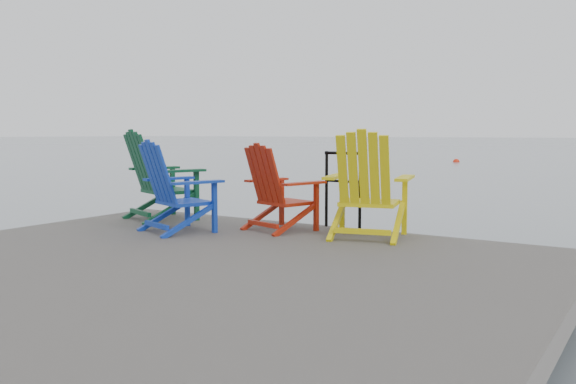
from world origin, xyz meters
The scene contains 8 objects.
ground centered at (0.00, 0.00, 0.00)m, with size 400.00×400.00×0.00m, color slate.
dock centered at (0.00, 0.00, 0.35)m, with size 6.00×5.00×1.40m.
handrail centered at (0.25, 2.45, 1.04)m, with size 0.48×0.04×0.90m.
chair_green centered at (-2.07, 1.79, 1.06)m, with size 1.08×1.03×1.12m.
chair_blue centered at (-1.21, 1.16, 1.01)m, with size 0.96×0.92×1.01m.
chair_red centered at (-0.29, 1.87, 0.99)m, with size 0.91×0.86×0.97m.
chair_yellow centered at (0.79, 1.96, 1.06)m, with size 1.03×0.97×1.12m.
buoy_b centered at (-6.57, 29.32, 0.00)m, with size 0.36×0.36×0.36m, color red.
Camera 1 is at (3.50, -3.90, 1.62)m, focal length 38.00 mm.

